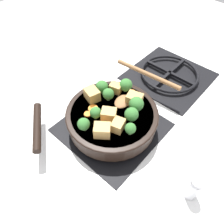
# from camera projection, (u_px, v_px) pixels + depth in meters

# --- Properties ---
(ground_plane) EXTENTS (2.40, 2.40, 0.00)m
(ground_plane) POSITION_uv_depth(u_px,v_px,m) (112.00, 128.00, 0.75)
(ground_plane) COLOR white
(front_burner_grate) EXTENTS (0.31, 0.31, 0.03)m
(front_burner_grate) POSITION_uv_depth(u_px,v_px,m) (112.00, 125.00, 0.74)
(front_burner_grate) COLOR black
(front_burner_grate) RESTS_ON ground_plane
(rear_burner_grate) EXTENTS (0.31, 0.31, 0.03)m
(rear_burner_grate) POSITION_uv_depth(u_px,v_px,m) (169.00, 74.00, 0.92)
(rear_burner_grate) COLOR black
(rear_burner_grate) RESTS_ON ground_plane
(skillet_pan) EXTENTS (0.37, 0.40, 0.06)m
(skillet_pan) POSITION_uv_depth(u_px,v_px,m) (111.00, 117.00, 0.71)
(skillet_pan) COLOR black
(skillet_pan) RESTS_ON front_burner_grate
(wooden_spoon) EXTENTS (0.26, 0.22, 0.02)m
(wooden_spoon) POSITION_uv_depth(u_px,v_px,m) (138.00, 84.00, 0.76)
(wooden_spoon) COLOR olive
(wooden_spoon) RESTS_ON skillet_pan
(tofu_cube_center_large) EXTENTS (0.06, 0.06, 0.04)m
(tofu_cube_center_large) POSITION_uv_depth(u_px,v_px,m) (102.00, 130.00, 0.62)
(tofu_cube_center_large) COLOR tan
(tofu_cube_center_large) RESTS_ON skillet_pan
(tofu_cube_near_handle) EXTENTS (0.06, 0.05, 0.04)m
(tofu_cube_near_handle) POSITION_uv_depth(u_px,v_px,m) (92.00, 94.00, 0.71)
(tofu_cube_near_handle) COLOR tan
(tofu_cube_near_handle) RESTS_ON skillet_pan
(tofu_cube_east_chunk) EXTENTS (0.04, 0.05, 0.03)m
(tofu_cube_east_chunk) POSITION_uv_depth(u_px,v_px,m) (118.00, 125.00, 0.63)
(tofu_cube_east_chunk) COLOR tan
(tofu_cube_east_chunk) RESTS_ON skillet_pan
(tofu_cube_west_chunk) EXTENTS (0.05, 0.04, 0.03)m
(tofu_cube_west_chunk) POSITION_uv_depth(u_px,v_px,m) (116.00, 88.00, 0.74)
(tofu_cube_west_chunk) COLOR tan
(tofu_cube_west_chunk) RESTS_ON skillet_pan
(tofu_cube_back_piece) EXTENTS (0.06, 0.05, 0.04)m
(tofu_cube_back_piece) POSITION_uv_depth(u_px,v_px,m) (109.00, 115.00, 0.66)
(tofu_cube_back_piece) COLOR tan
(tofu_cube_back_piece) RESTS_ON skillet_pan
(tofu_cube_front_piece) EXTENTS (0.06, 0.05, 0.04)m
(tofu_cube_front_piece) POSITION_uv_depth(u_px,v_px,m) (134.00, 100.00, 0.70)
(tofu_cube_front_piece) COLOR tan
(tofu_cube_front_piece) RESTS_ON skillet_pan
(broccoli_floret_near_spoon) EXTENTS (0.03, 0.03, 0.04)m
(broccoli_floret_near_spoon) POSITION_uv_depth(u_px,v_px,m) (130.00, 129.00, 0.62)
(broccoli_floret_near_spoon) COLOR #709956
(broccoli_floret_near_spoon) RESTS_ON skillet_pan
(broccoli_floret_center_top) EXTENTS (0.04, 0.04, 0.05)m
(broccoli_floret_center_top) POSITION_uv_depth(u_px,v_px,m) (108.00, 94.00, 0.70)
(broccoli_floret_center_top) COLOR #709956
(broccoli_floret_center_top) RESTS_ON skillet_pan
(broccoli_floret_east_rim) EXTENTS (0.04, 0.04, 0.05)m
(broccoli_floret_east_rim) POSITION_uv_depth(u_px,v_px,m) (131.00, 114.00, 0.65)
(broccoli_floret_east_rim) COLOR #709956
(broccoli_floret_east_rim) RESTS_ON skillet_pan
(broccoli_floret_west_rim) EXTENTS (0.04, 0.04, 0.04)m
(broccoli_floret_west_rim) POSITION_uv_depth(u_px,v_px,m) (84.00, 124.00, 0.63)
(broccoli_floret_west_rim) COLOR #709956
(broccoli_floret_west_rim) RESTS_ON skillet_pan
(broccoli_floret_north_edge) EXTENTS (0.04, 0.04, 0.05)m
(broccoli_floret_north_edge) POSITION_uv_depth(u_px,v_px,m) (126.00, 85.00, 0.73)
(broccoli_floret_north_edge) COLOR #709956
(broccoli_floret_north_edge) RESTS_ON skillet_pan
(broccoli_floret_south_cluster) EXTENTS (0.04, 0.04, 0.05)m
(broccoli_floret_south_cluster) POSITION_uv_depth(u_px,v_px,m) (102.00, 87.00, 0.72)
(broccoli_floret_south_cluster) COLOR #709956
(broccoli_floret_south_cluster) RESTS_ON skillet_pan
(broccoli_floret_mid_floret) EXTENTS (0.05, 0.05, 0.05)m
(broccoli_floret_mid_floret) POSITION_uv_depth(u_px,v_px,m) (136.00, 104.00, 0.67)
(broccoli_floret_mid_floret) COLOR #709956
(broccoli_floret_mid_floret) RESTS_ON skillet_pan
(broccoli_floret_small_inner) EXTENTS (0.04, 0.04, 0.04)m
(broccoli_floret_small_inner) POSITION_uv_depth(u_px,v_px,m) (96.00, 113.00, 0.65)
(broccoli_floret_small_inner) COLOR #709956
(broccoli_floret_small_inner) RESTS_ON skillet_pan
(carrot_slice_orange_thin) EXTENTS (0.03, 0.03, 0.01)m
(carrot_slice_orange_thin) POSITION_uv_depth(u_px,v_px,m) (93.00, 109.00, 0.69)
(carrot_slice_orange_thin) COLOR orange
(carrot_slice_orange_thin) RESTS_ON skillet_pan
(carrot_slice_near_center) EXTENTS (0.03, 0.03, 0.01)m
(carrot_slice_near_center) POSITION_uv_depth(u_px,v_px,m) (100.00, 126.00, 0.65)
(carrot_slice_near_center) COLOR orange
(carrot_slice_near_center) RESTS_ON skillet_pan
(carrot_slice_edge_slice) EXTENTS (0.02, 0.02, 0.01)m
(carrot_slice_edge_slice) POSITION_uv_depth(u_px,v_px,m) (88.00, 114.00, 0.68)
(carrot_slice_edge_slice) COLOR orange
(carrot_slice_edge_slice) RESTS_ON skillet_pan
(carrot_slice_under_broccoli) EXTENTS (0.02, 0.02, 0.01)m
(carrot_slice_under_broccoli) POSITION_uv_depth(u_px,v_px,m) (132.00, 92.00, 0.74)
(carrot_slice_under_broccoli) COLOR orange
(carrot_slice_under_broccoli) RESTS_ON skillet_pan
(salt_shaker) EXTENTS (0.04, 0.04, 0.09)m
(salt_shaker) POSITION_uv_depth(u_px,v_px,m) (193.00, 188.00, 0.57)
(salt_shaker) COLOR white
(salt_shaker) RESTS_ON ground_plane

